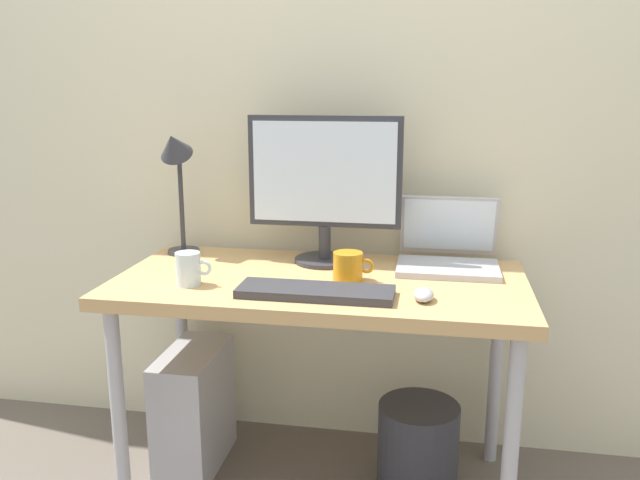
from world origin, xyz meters
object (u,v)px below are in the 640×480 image
keyboard (316,292)px  desk_lamp (176,165)px  computer_tower (194,409)px  laptop (448,250)px  wastebasket (418,448)px  monitor (325,181)px  glass_cup (189,269)px  desk (320,300)px  coffee_mug (348,267)px  mouse (424,295)px

keyboard → desk_lamp: bearing=146.9°
desk_lamp → computer_tower: size_ratio=1.06×
desk_lamp → laptop: bearing=1.3°
laptop → keyboard: 0.53m
wastebasket → monitor: bearing=155.2°
desk_lamp → glass_cup: bearing=-63.8°
desk → desk_lamp: desk_lamp is taller
desk_lamp → coffee_mug: desk_lamp is taller
desk → glass_cup: 0.41m
desk → monitor: bearing=95.5°
desk_lamp → keyboard: 0.72m
mouse → computer_tower: (-0.77, 0.20, -0.52)m
keyboard → wastebasket: bearing=33.9°
monitor → laptop: 0.46m
keyboard → mouse: 0.30m
keyboard → computer_tower: keyboard is taller
desk_lamp → mouse: size_ratio=4.97×
computer_tower → monitor: bearing=18.1°
glass_cup → coffee_mug: bearing=15.4°
laptop → keyboard: (-0.37, -0.38, -0.04)m
desk → wastebasket: (0.32, 0.03, -0.49)m
monitor → computer_tower: monitor is taller
laptop → mouse: (-0.07, -0.36, -0.04)m
keyboard → coffee_mug: 0.18m
desk → coffee_mug: bearing=-7.9°
monitor → glass_cup: monitor is taller
monitor → coffee_mug: (0.11, -0.19, -0.23)m
laptop → glass_cup: 0.83m
computer_tower → desk_lamp: bearing=119.6°
desk_lamp → mouse: desk_lamp is taller
mouse → glass_cup: 0.69m
coffee_mug → computer_tower: coffee_mug is taller
keyboard → coffee_mug: bearing=66.4°
monitor → glass_cup: size_ratio=4.61×
desk → glass_cup: bearing=-159.4°
wastebasket → desk_lamp: bearing=169.6°
desk_lamp → computer_tower: 0.84m
monitor → glass_cup: bearing=-137.7°
desk → laptop: 0.46m
coffee_mug → glass_cup: 0.48m
laptop → computer_tower: bearing=-169.1°
computer_tower → wastebasket: (0.76, -0.01, -0.06)m
keyboard → mouse: bearing=2.1°
mouse → monitor: bearing=134.3°
mouse → wastebasket: mouse is taller
coffee_mug → desk: bearing=172.1°
coffee_mug → glass_cup: size_ratio=1.14×
desk_lamp → mouse: bearing=-22.2°
mouse → wastebasket: bearing=90.6°
keyboard → mouse: mouse is taller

